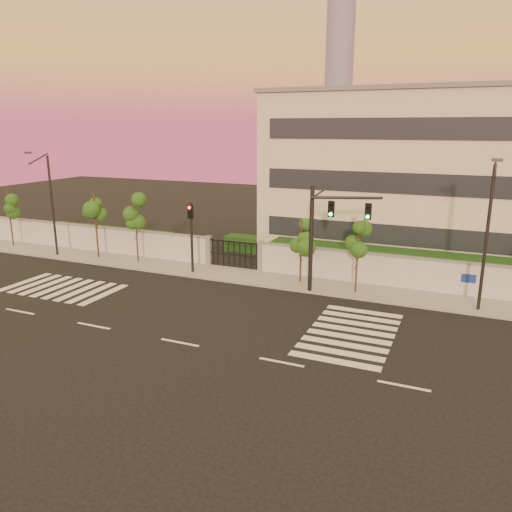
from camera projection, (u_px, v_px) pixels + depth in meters
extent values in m
plane|color=black|center=(180.00, 343.00, 22.95)|extent=(120.00, 120.00, 0.00)
cube|color=gray|center=(266.00, 279.00, 32.26)|extent=(60.00, 3.00, 0.15)
cube|color=#AFB2B6|center=(72.00, 237.00, 40.07)|extent=(25.00, 0.30, 2.00)
cube|color=slate|center=(71.00, 224.00, 39.80)|extent=(25.00, 0.36, 0.12)
cube|color=slate|center=(209.00, 251.00, 35.25)|extent=(0.35, 0.35, 2.20)
cube|color=slate|center=(261.00, 257.00, 33.72)|extent=(0.35, 0.35, 2.20)
cube|color=#0F3414|center=(419.00, 266.00, 32.16)|extent=(20.00, 2.00, 1.80)
cube|color=#0F3414|center=(108.00, 236.00, 41.79)|extent=(12.00, 1.80, 1.40)
cube|color=#0F3414|center=(262.00, 245.00, 39.05)|extent=(6.00, 1.50, 1.20)
cube|color=beige|center=(435.00, 176.00, 37.53)|extent=(24.00, 12.00, 12.00)
cube|color=#262D38|center=(423.00, 237.00, 33.07)|extent=(22.00, 0.08, 1.40)
cube|color=#262D38|center=(427.00, 185.00, 32.18)|extent=(22.00, 0.08, 1.40)
cube|color=#262D38|center=(432.00, 129.00, 31.30)|extent=(22.00, 0.08, 1.40)
cube|color=slate|center=(442.00, 91.00, 35.99)|extent=(24.40, 12.40, 0.30)
cylinder|color=slate|center=(340.00, 43.00, 282.70)|extent=(16.00, 16.00, 110.00)
cube|color=silver|center=(25.00, 282.00, 31.87)|extent=(0.50, 4.00, 0.02)
cube|color=silver|center=(36.00, 284.00, 31.53)|extent=(0.50, 4.00, 0.02)
cube|color=silver|center=(46.00, 285.00, 31.18)|extent=(0.50, 4.00, 0.02)
cube|color=silver|center=(57.00, 287.00, 30.84)|extent=(0.50, 4.00, 0.02)
cube|color=silver|center=(69.00, 289.00, 30.49)|extent=(0.50, 4.00, 0.02)
cube|color=silver|center=(80.00, 291.00, 30.15)|extent=(0.50, 4.00, 0.02)
cube|color=silver|center=(92.00, 293.00, 29.80)|extent=(0.50, 4.00, 0.02)
cube|color=silver|center=(104.00, 295.00, 29.46)|extent=(0.50, 4.00, 0.02)
cube|color=silver|center=(334.00, 361.00, 21.16)|extent=(4.00, 0.50, 0.02)
cube|color=silver|center=(339.00, 352.00, 21.96)|extent=(4.00, 0.50, 0.02)
cube|color=silver|center=(344.00, 344.00, 22.75)|extent=(4.00, 0.50, 0.02)
cube|color=silver|center=(349.00, 337.00, 23.55)|extent=(4.00, 0.50, 0.02)
cube|color=silver|center=(353.00, 330.00, 24.35)|extent=(4.00, 0.50, 0.02)
cube|color=silver|center=(357.00, 323.00, 25.15)|extent=(4.00, 0.50, 0.02)
cube|color=silver|center=(361.00, 317.00, 25.95)|extent=(4.00, 0.50, 0.02)
cube|color=silver|center=(364.00, 312.00, 26.75)|extent=(4.00, 0.50, 0.02)
cube|color=silver|center=(20.00, 311.00, 26.79)|extent=(2.00, 0.15, 0.01)
cube|color=silver|center=(94.00, 326.00, 24.87)|extent=(2.00, 0.15, 0.01)
cube|color=silver|center=(180.00, 342.00, 22.95)|extent=(2.00, 0.15, 0.01)
cube|color=silver|center=(282.00, 362.00, 21.03)|extent=(2.00, 0.15, 0.01)
cube|color=silver|center=(404.00, 386.00, 19.12)|extent=(2.00, 0.15, 0.01)
cylinder|color=#382314|center=(10.00, 218.00, 40.37)|extent=(0.12, 0.12, 4.90)
sphere|color=#184A15|center=(8.00, 200.00, 40.00)|extent=(1.08, 1.08, 1.08)
sphere|color=#184A15|center=(14.00, 209.00, 40.23)|extent=(0.83, 0.83, 0.83)
sphere|color=#184A15|center=(4.00, 206.00, 40.11)|extent=(0.79, 0.79, 0.79)
cylinder|color=#382314|center=(96.00, 227.00, 36.74)|extent=(0.13, 0.13, 4.95)
sphere|color=#184A15|center=(95.00, 207.00, 36.37)|extent=(1.22, 1.22, 1.22)
sphere|color=#184A15|center=(102.00, 217.00, 36.60)|extent=(0.93, 0.93, 0.93)
sphere|color=#184A15|center=(90.00, 213.00, 36.47)|extent=(0.88, 0.88, 0.88)
cylinder|color=#382314|center=(136.00, 229.00, 35.59)|extent=(0.11, 0.11, 5.07)
sphere|color=#184A15|center=(135.00, 208.00, 35.20)|extent=(1.05, 1.05, 1.05)
sphere|color=#184A15|center=(141.00, 218.00, 35.44)|extent=(0.80, 0.80, 0.80)
sphere|color=#184A15|center=(131.00, 215.00, 35.32)|extent=(0.76, 0.76, 0.76)
cylinder|color=#382314|center=(301.00, 252.00, 31.07)|extent=(0.12, 0.12, 4.09)
sphere|color=#184A15|center=(301.00, 233.00, 30.76)|extent=(1.08, 1.08, 1.08)
sphere|color=#184A15|center=(307.00, 242.00, 30.96)|extent=(0.83, 0.83, 0.83)
sphere|color=#184A15|center=(296.00, 239.00, 30.85)|extent=(0.79, 0.79, 0.79)
cylinder|color=#382314|center=(357.00, 259.00, 28.97)|extent=(0.11, 0.11, 4.35)
sphere|color=#184A15|center=(358.00, 237.00, 28.64)|extent=(1.02, 1.02, 1.02)
sphere|color=#184A15|center=(364.00, 248.00, 28.84)|extent=(0.78, 0.78, 0.78)
sphere|color=#184A15|center=(353.00, 245.00, 28.73)|extent=(0.74, 0.74, 0.74)
cylinder|color=black|center=(311.00, 240.00, 29.02)|extent=(0.25, 0.25, 6.44)
cylinder|color=black|center=(347.00, 198.00, 27.61)|extent=(3.77, 1.48, 0.17)
cube|color=black|center=(331.00, 209.00, 28.05)|extent=(0.36, 0.19, 0.93)
sphere|color=#0CF259|center=(331.00, 214.00, 28.03)|extent=(0.21, 0.21, 0.21)
cube|color=black|center=(368.00, 211.00, 27.26)|extent=(0.36, 0.19, 0.93)
sphere|color=#0CF259|center=(368.00, 217.00, 27.23)|extent=(0.21, 0.21, 0.21)
cylinder|color=black|center=(192.00, 238.00, 33.03)|extent=(0.17, 0.17, 4.91)
cube|color=black|center=(190.00, 212.00, 32.53)|extent=(0.38, 0.20, 0.98)
sphere|color=red|center=(189.00, 207.00, 32.35)|extent=(0.22, 0.22, 0.22)
cylinder|color=black|center=(53.00, 207.00, 37.16)|extent=(0.17, 0.17, 7.59)
cylinder|color=black|center=(38.00, 159.00, 35.49)|extent=(0.09, 1.82, 0.74)
cube|color=#3F3F44|center=(28.00, 153.00, 34.61)|extent=(0.47, 0.24, 0.14)
cylinder|color=black|center=(486.00, 241.00, 25.78)|extent=(0.18, 0.18, 7.84)
cylinder|color=black|center=(495.00, 169.00, 24.06)|extent=(0.10, 1.88, 0.76)
cube|color=#3F3F44|center=(497.00, 160.00, 23.15)|extent=(0.49, 0.25, 0.15)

